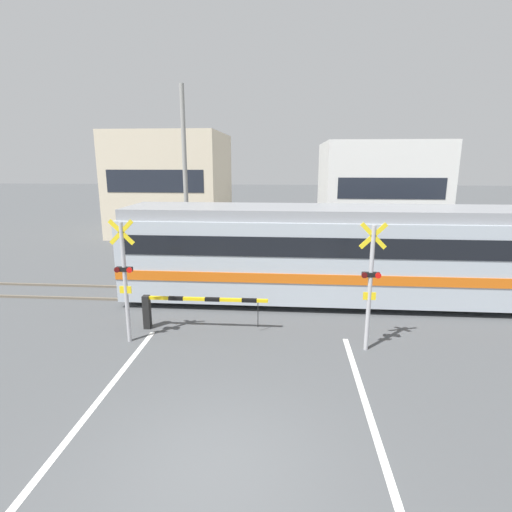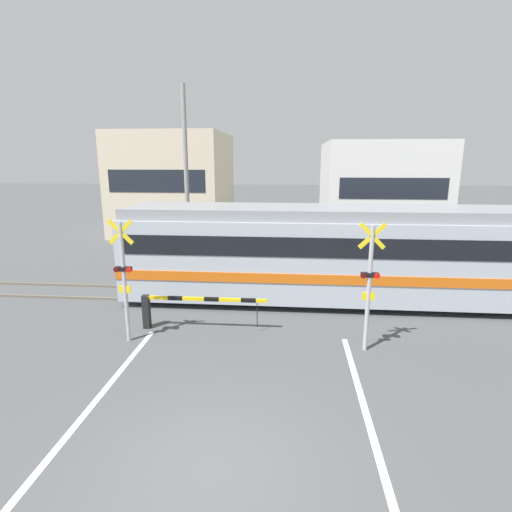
% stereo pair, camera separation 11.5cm
% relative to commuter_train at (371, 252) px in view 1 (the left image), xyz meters
% --- Properties ---
extents(ground_plane, '(160.00, 160.00, 0.00)m').
position_rel_commuter_train_xyz_m(ground_plane, '(-4.01, -8.42, -1.78)').
color(ground_plane, '#4C4F51').
extents(rail_track_near, '(50.00, 0.10, 0.08)m').
position_rel_commuter_train_xyz_m(rail_track_near, '(-4.01, -0.72, -1.74)').
color(rail_track_near, '#6B6051').
rests_on(rail_track_near, ground_plane).
extents(rail_track_far, '(50.00, 0.10, 0.08)m').
position_rel_commuter_train_xyz_m(rail_track_far, '(-4.01, 0.72, -1.74)').
color(rail_track_far, '#6B6051').
rests_on(rail_track_far, ground_plane).
extents(road_stripe_left, '(0.14, 9.12, 0.01)m').
position_rel_commuter_train_xyz_m(road_stripe_left, '(-6.77, -7.86, -1.78)').
color(road_stripe_left, white).
rests_on(road_stripe_left, ground_plane).
extents(road_stripe_right, '(0.14, 9.12, 0.01)m').
position_rel_commuter_train_xyz_m(road_stripe_right, '(-1.25, -7.86, -1.78)').
color(road_stripe_right, white).
rests_on(road_stripe_right, ground_plane).
extents(commuter_train, '(17.21, 3.02, 3.33)m').
position_rel_commuter_train_xyz_m(commuter_train, '(0.00, 0.00, 0.00)').
color(commuter_train, '#ADB7C1').
rests_on(commuter_train, ground_plane).
extents(crossing_barrier_near, '(3.68, 0.20, 1.02)m').
position_rel_commuter_train_xyz_m(crossing_barrier_near, '(-6.06, -3.00, -1.04)').
color(crossing_barrier_near, black).
rests_on(crossing_barrier_near, ground_plane).
extents(crossing_barrier_far, '(3.68, 0.20, 1.02)m').
position_rel_commuter_train_xyz_m(crossing_barrier_far, '(-1.96, 3.27, -1.04)').
color(crossing_barrier_far, black).
rests_on(crossing_barrier_far, ground_plane).
extents(crossing_signal_left, '(0.68, 0.15, 3.40)m').
position_rel_commuter_train_xyz_m(crossing_signal_left, '(-7.22, -3.90, 0.10)').
color(crossing_signal_left, '#B2B2B7').
rests_on(crossing_signal_left, ground_plane).
extents(crossing_signal_right, '(0.68, 0.15, 3.40)m').
position_rel_commuter_train_xyz_m(crossing_signal_right, '(-0.80, -3.90, 0.10)').
color(crossing_signal_right, '#B2B2B7').
rests_on(crossing_signal_right, ground_plane).
extents(pedestrian, '(0.38, 0.24, 1.80)m').
position_rel_commuter_train_xyz_m(pedestrian, '(-2.87, 6.52, -0.73)').
color(pedestrian, '#23232D').
rests_on(pedestrian, ground_plane).
extents(building_left_of_street, '(7.08, 7.79, 6.71)m').
position_rel_commuter_train_xyz_m(building_left_of_street, '(-10.91, 13.79, 1.57)').
color(building_left_of_street, beige).
rests_on(building_left_of_street, ground_plane).
extents(building_right_of_street, '(7.26, 7.79, 6.06)m').
position_rel_commuter_train_xyz_m(building_right_of_street, '(2.98, 13.79, 1.25)').
color(building_right_of_street, white).
rests_on(building_right_of_street, ground_plane).
extents(utility_pole_streetside, '(0.22, 0.22, 8.39)m').
position_rel_commuter_train_xyz_m(utility_pole_streetside, '(-7.97, 5.77, 2.41)').
color(utility_pole_streetside, gray).
rests_on(utility_pole_streetside, ground_plane).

